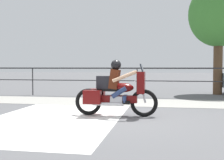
# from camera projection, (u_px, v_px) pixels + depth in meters

# --- Properties ---
(ground_plane) EXTENTS (120.00, 120.00, 0.00)m
(ground_plane) POSITION_uv_depth(u_px,v_px,m) (120.00, 118.00, 7.53)
(ground_plane) COLOR #565659
(sidewalk_band) EXTENTS (44.00, 2.40, 0.01)m
(sidewalk_band) POSITION_uv_depth(u_px,v_px,m) (133.00, 102.00, 10.87)
(sidewalk_band) COLOR #99968E
(sidewalk_band) RESTS_ON ground
(crosswalk_band) EXTENTS (3.43, 6.00, 0.01)m
(crosswalk_band) POSITION_uv_depth(u_px,v_px,m) (57.00, 117.00, 7.62)
(crosswalk_band) COLOR silver
(crosswalk_band) RESTS_ON ground
(fence_railing) EXTENTS (36.00, 0.05, 1.35)m
(fence_railing) POSITION_uv_depth(u_px,v_px,m) (137.00, 74.00, 12.81)
(fence_railing) COLOR #232326
(fence_railing) RESTS_ON ground
(motorcycle) EXTENTS (2.34, 0.76, 1.58)m
(motorcycle) POSITION_uv_depth(u_px,v_px,m) (115.00, 91.00, 7.85)
(motorcycle) COLOR black
(motorcycle) RESTS_ON ground
(tree_behind_sign) EXTENTS (2.94, 2.94, 5.61)m
(tree_behind_sign) POSITION_uv_depth(u_px,v_px,m) (219.00, 15.00, 13.86)
(tree_behind_sign) COLOR brown
(tree_behind_sign) RESTS_ON ground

